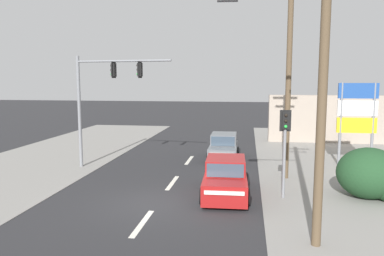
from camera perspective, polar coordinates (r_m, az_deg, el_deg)
The scene contains 14 objects.
ground_plane at distance 14.72m, azimuth -5.38°, elevation -11.42°, with size 140.00×140.00×0.00m, color #28282B.
lane_dash_near at distance 12.90m, azimuth -7.58°, elevation -14.18°, with size 0.20×2.40×0.01m, color silver.
lane_dash_mid at distance 17.51m, azimuth -3.00°, elevation -8.33°, with size 0.20×2.40×0.01m, color silver.
lane_dash_far at distance 22.29m, azimuth -0.43°, elevation -4.92°, with size 0.20×2.40×0.01m, color silver.
kerb_left_verge at distance 21.70m, azimuth -25.13°, elevation -5.94°, with size 8.00×40.00×0.02m, color gray.
utility_pole_foreground_right at distance 10.77m, azimuth 18.74°, elevation 9.58°, with size 3.78×0.48×9.70m.
utility_pole_midground_right at distance 18.25m, azimuth 14.56°, elevation 9.19°, with size 1.80×0.26×10.30m.
traffic_signal_mast at distance 20.36m, azimuth -13.76°, elevation 5.47°, with size 5.27×0.69×6.00m.
pedestal_signal_right_kerb at distance 15.21m, azimuth 13.97°, elevation -1.62°, with size 0.44×0.29×3.56m.
shopping_plaza_sign at distance 22.46m, azimuth 23.87°, elevation 2.23°, with size 2.10×0.16×4.60m.
roadside_bush at distance 16.62m, azimuth 25.77°, elevation -6.47°, with size 2.62×2.25×2.06m.
shopfront_wall_far at distance 30.63m, azimuth 22.87°, elevation 1.24°, with size 12.00×1.00×3.60m, color #A39384.
hatchback_crossing_left at distance 22.55m, azimuth 4.83°, elevation -3.00°, with size 1.80×3.65×1.53m.
sedan_kerbside_parked at distance 15.62m, azimuth 5.14°, elevation -7.62°, with size 2.01×4.30×1.56m.
Camera 1 is at (3.40, -13.53, 4.71)m, focal length 35.00 mm.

